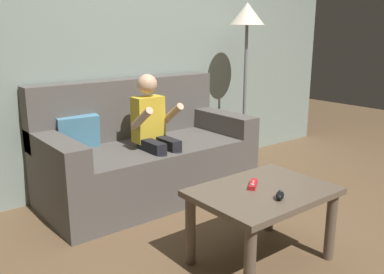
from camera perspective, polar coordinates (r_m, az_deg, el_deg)
The scene contains 8 objects.
ground_plane at distance 2.68m, azimuth 11.90°, elevation -15.29°, with size 10.01×10.01×0.00m, color brown.
wall_back at distance 3.65m, azimuth -8.43°, elevation 13.28°, with size 5.01×0.05×2.50m, color gray.
couch at distance 3.39m, azimuth -6.48°, elevation -2.69°, with size 1.68×0.80×0.92m.
person_seated_on_couch at distance 3.17m, azimuth -5.11°, elevation 0.81°, with size 0.33×0.40×0.99m.
coffee_table at distance 2.42m, azimuth 9.60°, elevation -8.81°, with size 0.77×0.57×0.45m.
game_remote_red_near_edge at distance 2.42m, azimuth 8.35°, elevation -6.42°, with size 0.13×0.11×0.03m.
nunchuk_black at distance 2.27m, azimuth 11.92°, elevation -7.80°, with size 0.10×0.09×0.05m.
floor_lamp at distance 3.99m, azimuth 7.51°, elevation 14.73°, with size 0.32×0.32×1.56m.
Camera 1 is at (-1.83, -1.45, 1.32)m, focal length 39.04 mm.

